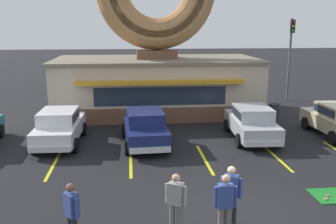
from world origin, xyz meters
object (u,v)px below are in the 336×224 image
(trash_bin, at_px, (274,112))
(car_silver, at_px, (252,121))
(traffic_light_pole, at_px, (291,49))
(pedestrian_blue_sweater_man, at_px, (72,212))
(pedestrian_clipboard_woman, at_px, (176,201))
(pedestrian_hooded_kid, at_px, (225,203))
(car_navy, at_px, (145,126))
(car_white, at_px, (59,125))
(pedestrian_leather_jacket_man, at_px, (231,193))

(trash_bin, bearing_deg, car_silver, -124.67)
(trash_bin, bearing_deg, traffic_light_pole, 61.56)
(pedestrian_blue_sweater_man, distance_m, traffic_light_pole, 22.36)
(pedestrian_clipboard_woman, height_order, trash_bin, pedestrian_clipboard_woman)
(car_silver, bearing_deg, pedestrian_hooded_kid, -111.46)
(pedestrian_blue_sweater_man, bearing_deg, car_navy, 75.70)
(car_white, relative_size, pedestrian_clipboard_woman, 2.81)
(car_navy, xyz_separation_m, trash_bin, (7.49, 3.85, -0.37))
(pedestrian_leather_jacket_man, relative_size, trash_bin, 1.74)
(car_navy, xyz_separation_m, pedestrian_blue_sweater_man, (-2.11, -8.29, 0.04))
(pedestrian_leather_jacket_man, relative_size, pedestrian_clipboard_woman, 1.04)
(car_white, xyz_separation_m, pedestrian_blue_sweater_man, (1.77, -8.77, 0.04))
(pedestrian_clipboard_woman, distance_m, trash_bin, 13.68)
(pedestrian_leather_jacket_man, xyz_separation_m, trash_bin, (5.50, 11.51, -0.45))
(car_white, distance_m, car_navy, 3.91)
(pedestrian_hooded_kid, bearing_deg, traffic_light_pole, 63.45)
(car_silver, relative_size, pedestrian_hooded_kid, 2.72)
(traffic_light_pole, bearing_deg, pedestrian_clipboard_woman, -120.05)
(car_navy, relative_size, pedestrian_clipboard_woman, 2.84)
(car_silver, xyz_separation_m, car_white, (-8.97, 0.11, 0.00))
(car_silver, bearing_deg, trash_bin, 55.33)
(car_silver, distance_m, pedestrian_leather_jacket_man, 8.61)
(car_navy, bearing_deg, car_white, 173.01)
(pedestrian_clipboard_woman, bearing_deg, pedestrian_hooded_kid, -16.43)
(car_navy, distance_m, pedestrian_leather_jacket_man, 7.92)
(pedestrian_leather_jacket_man, height_order, pedestrian_clipboard_woman, pedestrian_leather_jacket_man)
(pedestrian_hooded_kid, height_order, pedestrian_leather_jacket_man, pedestrian_hooded_kid)
(car_white, bearing_deg, pedestrian_hooded_kid, -57.42)
(car_silver, height_order, pedestrian_clipboard_woman, pedestrian_clipboard_woman)
(car_white, height_order, pedestrian_hooded_kid, pedestrian_hooded_kid)
(trash_bin, relative_size, traffic_light_pole, 0.17)
(pedestrian_blue_sweater_man, relative_size, pedestrian_clipboard_woman, 1.01)
(car_navy, height_order, pedestrian_hooded_kid, pedestrian_hooded_kid)
(pedestrian_hooded_kid, distance_m, trash_bin, 13.42)
(car_white, relative_size, pedestrian_hooded_kid, 2.70)
(car_white, height_order, pedestrian_blue_sweater_man, pedestrian_blue_sweater_man)
(pedestrian_blue_sweater_man, distance_m, trash_bin, 15.48)
(car_silver, bearing_deg, car_white, 179.32)
(car_white, xyz_separation_m, pedestrian_leather_jacket_man, (5.87, -8.14, 0.07))
(car_navy, bearing_deg, pedestrian_leather_jacket_man, -75.46)
(pedestrian_hooded_kid, relative_size, pedestrian_clipboard_woman, 1.04)
(pedestrian_hooded_kid, bearing_deg, pedestrian_leather_jacket_man, 63.54)
(car_white, bearing_deg, pedestrian_clipboard_woman, -62.48)
(car_navy, xyz_separation_m, traffic_light_pole, (10.72, 9.81, 2.84))
(car_white, bearing_deg, car_navy, -6.99)
(car_silver, distance_m, car_white, 8.97)
(car_silver, relative_size, pedestrian_blue_sweater_man, 2.81)
(pedestrian_clipboard_woman, bearing_deg, trash_bin, 59.15)
(pedestrian_blue_sweater_man, bearing_deg, pedestrian_hooded_kid, 0.59)
(trash_bin, bearing_deg, pedestrian_hooded_kid, -115.59)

